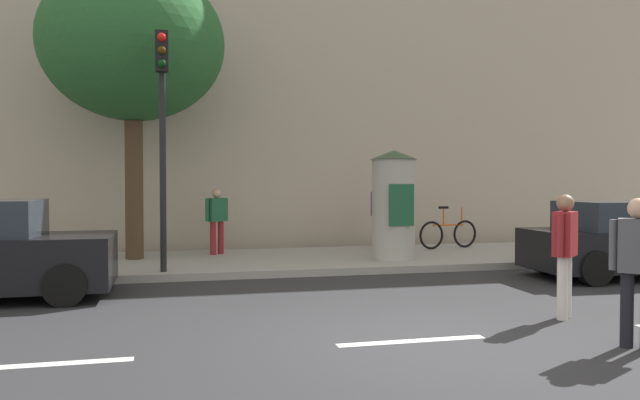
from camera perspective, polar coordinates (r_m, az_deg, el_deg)
name	(u,v)px	position (r m, az deg, el deg)	size (l,w,h in m)	color
ground_plane	(412,341)	(7.35, 8.57, -12.91)	(80.00, 80.00, 0.00)	#2B2B2D
sidewalk_curb	(296,260)	(13.97, -2.29, -5.66)	(36.00, 4.00, 0.15)	#9E9B93
lane_markings	(412,341)	(7.35, 8.57, -12.88)	(25.80, 0.16, 0.01)	silver
building_backdrop	(264,55)	(19.19, -5.27, 13.31)	(36.00, 5.00, 11.47)	#B7A893
traffic_light	(162,112)	(11.92, -14.51, 7.95)	(0.24, 0.45, 4.51)	black
poster_column	(394,204)	(13.63, 6.89, -0.36)	(1.05, 1.05, 2.41)	#B2ADA3
street_tree	(133,45)	(14.47, -17.07, 13.71)	(4.01, 4.01, 6.47)	#4C3826
pedestrian_tallest	(565,246)	(8.93, 21.89, -3.99)	(0.48, 0.46, 1.68)	silver
pedestrian_in_light_jacket	(638,259)	(7.67, 27.54, -4.92)	(0.51, 0.51, 1.67)	black
pedestrian_with_bag	(216,216)	(14.66, -9.66, -1.45)	(0.55, 0.51, 1.55)	maroon
pedestrian_near_pole	(377,209)	(15.62, 5.35, -0.85)	(0.50, 0.58, 1.71)	#B78C33
bicycle_leaning	(448,233)	(16.08, 11.90, -3.07)	(1.75, 0.40, 1.09)	black
parked_car_silver	(635,241)	(13.44, 27.31, -3.38)	(4.33, 1.96, 1.48)	black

